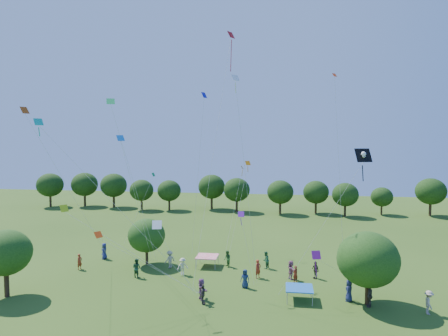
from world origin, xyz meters
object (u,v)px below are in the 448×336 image
Objects in this scene: near_tree_west at (5,253)px; near_tree_east at (368,259)px; pirate_kite at (362,158)px; tent_red_stripe at (207,256)px; tent_blue at (299,288)px; near_tree_north at (147,235)px; red_high_kite at (226,75)px.

near_tree_east is at bearing 5.34° from near_tree_west.
near_tree_west is at bearing -179.75° from pirate_kite.
near_tree_west is 18.73m from tent_red_stripe.
tent_blue is (24.47, 2.81, -2.74)m from near_tree_west.
near_tree_north is 18.68m from red_high_kite.
near_tree_north reaches higher than tent_blue.
pirate_kite is (4.20, -2.68, 10.90)m from tent_blue.
red_high_kite reaches higher than near_tree_north.
near_tree_west reaches higher than tent_blue.
tent_blue is at bearing 6.55° from near_tree_west.
near_tree_west is 13.46m from near_tree_north.
red_high_kite reaches higher than tent_red_stripe.
pirate_kite is 0.51× the size of red_high_kite.
tent_red_stripe and tent_blue have the same top height.
tent_red_stripe is at bearing 140.14° from tent_blue.
pirate_kite is (28.67, 0.13, 8.16)m from near_tree_west.
pirate_kite is at bearing -32.62° from tent_blue.
tent_blue is at bearing 147.38° from pirate_kite.
near_tree_north is at bearing 49.34° from near_tree_west.
pirate_kite is 15.21m from red_high_kite.
near_tree_west reaches higher than tent_red_stripe.
tent_red_stripe is at bearing 34.56° from near_tree_west.
pirate_kite is at bearing -33.81° from red_high_kite.
near_tree_north is 0.83× the size of near_tree_east.
near_tree_east is 6.00m from tent_blue.
near_tree_west reaches higher than near_tree_north.
near_tree_west is at bearing -156.93° from red_high_kite.
red_high_kite is (-6.84, 4.70, 18.31)m from tent_blue.
red_high_kite is at bearing 158.85° from near_tree_east.
tent_red_stripe is at bearing 152.12° from near_tree_east.
red_high_kite is at bearing 146.19° from pirate_kite.
red_high_kite reaches higher than near_tree_east.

